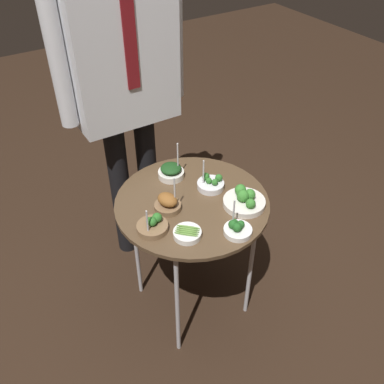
{
  "coord_description": "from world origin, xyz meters",
  "views": [
    {
      "loc": [
        -0.74,
        -1.19,
        1.88
      ],
      "look_at": [
        0.0,
        0.0,
        0.74
      ],
      "focal_mm": 40.0,
      "sensor_mm": 36.0,
      "label": 1
    }
  ],
  "objects_px": {
    "bowl_broccoli_center": "(211,184)",
    "bowl_broccoli_front_right": "(153,225)",
    "bowl_broccoli_mid_left": "(244,200)",
    "bowl_roast_back_right": "(168,203)",
    "bowl_broccoli_near_rim": "(237,229)",
    "bowl_asparagus_front_left": "(187,233)",
    "waiter_figure": "(122,72)",
    "bowl_spinach_mid_right": "(171,172)",
    "serving_cart": "(192,210)"
  },
  "relations": [
    {
      "from": "serving_cart",
      "to": "bowl_broccoli_near_rim",
      "type": "distance_m",
      "value": 0.27
    },
    {
      "from": "bowl_asparagus_front_left",
      "to": "bowl_broccoli_center",
      "type": "distance_m",
      "value": 0.32
    },
    {
      "from": "bowl_spinach_mid_right",
      "to": "bowl_broccoli_mid_left",
      "type": "xyz_separation_m",
      "value": [
        0.16,
        -0.34,
        -0.0
      ]
    },
    {
      "from": "bowl_roast_back_right",
      "to": "bowl_broccoli_near_rim",
      "type": "xyz_separation_m",
      "value": [
        0.16,
        -0.27,
        -0.01
      ]
    },
    {
      "from": "bowl_asparagus_front_left",
      "to": "bowl_spinach_mid_right",
      "type": "relative_size",
      "value": 0.63
    },
    {
      "from": "bowl_roast_back_right",
      "to": "waiter_figure",
      "type": "distance_m",
      "value": 0.65
    },
    {
      "from": "bowl_broccoli_near_rim",
      "to": "bowl_spinach_mid_right",
      "type": "distance_m",
      "value": 0.46
    },
    {
      "from": "bowl_roast_back_right",
      "to": "bowl_broccoli_mid_left",
      "type": "bearing_deg",
      "value": -27.02
    },
    {
      "from": "bowl_spinach_mid_right",
      "to": "bowl_broccoli_mid_left",
      "type": "height_order",
      "value": "bowl_spinach_mid_right"
    },
    {
      "from": "bowl_broccoli_near_rim",
      "to": "bowl_spinach_mid_right",
      "type": "xyz_separation_m",
      "value": [
        -0.04,
        0.46,
        0.01
      ]
    },
    {
      "from": "bowl_broccoli_front_right",
      "to": "bowl_roast_back_right",
      "type": "bearing_deg",
      "value": 33.83
    },
    {
      "from": "bowl_broccoli_mid_left",
      "to": "waiter_figure",
      "type": "distance_m",
      "value": 0.8
    },
    {
      "from": "bowl_asparagus_front_left",
      "to": "bowl_broccoli_mid_left",
      "type": "distance_m",
      "value": 0.3
    },
    {
      "from": "bowl_roast_back_right",
      "to": "bowl_broccoli_mid_left",
      "type": "height_order",
      "value": "bowl_roast_back_right"
    },
    {
      "from": "bowl_roast_back_right",
      "to": "bowl_broccoli_front_right",
      "type": "xyz_separation_m",
      "value": [
        -0.11,
        -0.07,
        -0.01
      ]
    },
    {
      "from": "bowl_broccoli_near_rim",
      "to": "bowl_broccoli_center",
      "type": "relative_size",
      "value": 1.0
    },
    {
      "from": "bowl_broccoli_near_rim",
      "to": "waiter_figure",
      "type": "distance_m",
      "value": 0.89
    },
    {
      "from": "serving_cart",
      "to": "bowl_broccoli_center",
      "type": "height_order",
      "value": "bowl_broccoli_center"
    },
    {
      "from": "waiter_figure",
      "to": "bowl_spinach_mid_right",
      "type": "bearing_deg",
      "value": -82.68
    },
    {
      "from": "bowl_broccoli_near_rim",
      "to": "bowl_broccoli_center",
      "type": "height_order",
      "value": "same"
    },
    {
      "from": "serving_cart",
      "to": "bowl_spinach_mid_right",
      "type": "bearing_deg",
      "value": 86.74
    },
    {
      "from": "bowl_roast_back_right",
      "to": "bowl_broccoli_front_right",
      "type": "distance_m",
      "value": 0.13
    },
    {
      "from": "serving_cart",
      "to": "bowl_broccoli_front_right",
      "type": "relative_size",
      "value": 5.39
    },
    {
      "from": "bowl_broccoli_near_rim",
      "to": "bowl_broccoli_mid_left",
      "type": "relative_size",
      "value": 0.83
    },
    {
      "from": "bowl_broccoli_center",
      "to": "serving_cart",
      "type": "bearing_deg",
      "value": -163.58
    },
    {
      "from": "waiter_figure",
      "to": "bowl_asparagus_front_left",
      "type": "bearing_deg",
      "value": -97.6
    },
    {
      "from": "bowl_roast_back_right",
      "to": "bowl_broccoli_mid_left",
      "type": "distance_m",
      "value": 0.32
    },
    {
      "from": "bowl_broccoli_center",
      "to": "bowl_broccoli_front_right",
      "type": "bearing_deg",
      "value": -163.73
    },
    {
      "from": "bowl_roast_back_right",
      "to": "waiter_figure",
      "type": "relative_size",
      "value": 0.1
    },
    {
      "from": "bowl_asparagus_front_left",
      "to": "bowl_broccoli_center",
      "type": "bearing_deg",
      "value": 39.53
    },
    {
      "from": "bowl_broccoli_front_right",
      "to": "bowl_spinach_mid_right",
      "type": "bearing_deg",
      "value": 48.19
    },
    {
      "from": "serving_cart",
      "to": "bowl_broccoli_mid_left",
      "type": "height_order",
      "value": "bowl_broccoli_mid_left"
    },
    {
      "from": "bowl_broccoli_mid_left",
      "to": "bowl_asparagus_front_left",
      "type": "bearing_deg",
      "value": -174.07
    },
    {
      "from": "bowl_broccoli_near_rim",
      "to": "bowl_spinach_mid_right",
      "type": "bearing_deg",
      "value": 94.52
    },
    {
      "from": "bowl_roast_back_right",
      "to": "bowl_broccoli_center",
      "type": "bearing_deg",
      "value": 6.47
    },
    {
      "from": "bowl_broccoli_front_right",
      "to": "bowl_broccoli_center",
      "type": "relative_size",
      "value": 0.86
    },
    {
      "from": "bowl_broccoli_mid_left",
      "to": "waiter_figure",
      "type": "height_order",
      "value": "waiter_figure"
    },
    {
      "from": "bowl_broccoli_near_rim",
      "to": "bowl_asparagus_front_left",
      "type": "bearing_deg",
      "value": 153.08
    },
    {
      "from": "bowl_asparagus_front_left",
      "to": "bowl_broccoli_mid_left",
      "type": "bearing_deg",
      "value": 5.93
    },
    {
      "from": "bowl_broccoli_mid_left",
      "to": "bowl_roast_back_right",
      "type": "bearing_deg",
      "value": 152.98
    },
    {
      "from": "bowl_broccoli_center",
      "to": "waiter_figure",
      "type": "xyz_separation_m",
      "value": [
        -0.15,
        0.51,
        0.37
      ]
    },
    {
      "from": "bowl_broccoli_center",
      "to": "waiter_figure",
      "type": "distance_m",
      "value": 0.65
    },
    {
      "from": "bowl_roast_back_right",
      "to": "bowl_broccoli_near_rim",
      "type": "relative_size",
      "value": 1.11
    },
    {
      "from": "bowl_broccoli_front_right",
      "to": "bowl_spinach_mid_right",
      "type": "distance_m",
      "value": 0.35
    },
    {
      "from": "bowl_broccoli_near_rim",
      "to": "bowl_broccoli_mid_left",
      "type": "distance_m",
      "value": 0.18
    },
    {
      "from": "serving_cart",
      "to": "bowl_spinach_mid_right",
      "type": "relative_size",
      "value": 3.86
    },
    {
      "from": "bowl_broccoli_near_rim",
      "to": "bowl_broccoli_mid_left",
      "type": "height_order",
      "value": "bowl_broccoli_near_rim"
    },
    {
      "from": "bowl_roast_back_right",
      "to": "bowl_spinach_mid_right",
      "type": "relative_size",
      "value": 0.93
    },
    {
      "from": "waiter_figure",
      "to": "serving_cart",
      "type": "bearing_deg",
      "value": -86.53
    },
    {
      "from": "serving_cart",
      "to": "bowl_broccoli_center",
      "type": "xyz_separation_m",
      "value": [
        0.12,
        0.04,
        0.07
      ]
    }
  ]
}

